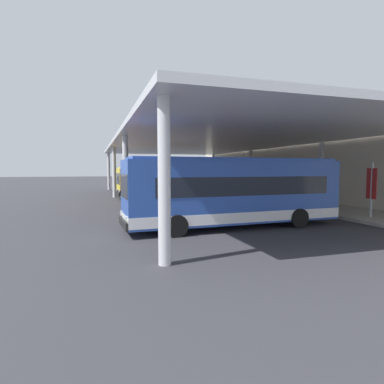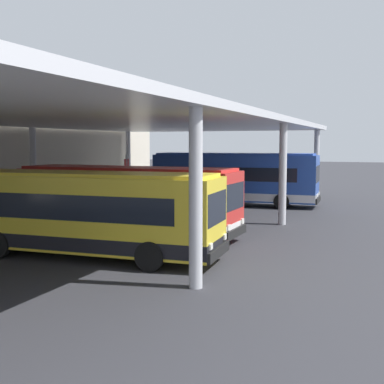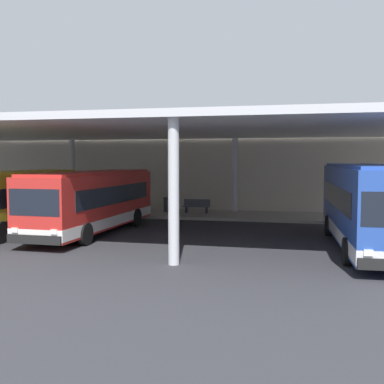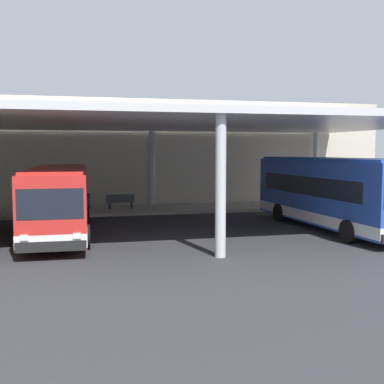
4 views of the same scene
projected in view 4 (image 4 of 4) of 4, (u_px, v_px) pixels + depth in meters
name	position (u px, v px, depth m)	size (l,w,h in m)	color
ground_plane	(50.00, 251.00, 18.79)	(200.00, 200.00, 0.00)	#333338
platform_kerb	(59.00, 212.00, 30.16)	(42.00, 4.50, 0.18)	#A39E93
station_building_facade	(60.00, 153.00, 32.99)	(48.00, 1.60, 7.52)	beige
canopy_shelter	(53.00, 122.00, 23.66)	(40.00, 17.00, 5.55)	silver
bus_second_bay	(59.00, 200.00, 22.02)	(2.90, 10.59, 3.17)	red
bus_middle_bay	(329.00, 192.00, 24.01)	(3.03, 11.42, 3.57)	#284CA8
bench_waiting	(121.00, 201.00, 31.07)	(1.80, 0.45, 0.92)	#4C515B
trash_bin	(86.00, 201.00, 30.87)	(0.52, 0.52, 0.98)	#33383D
banner_sign	(268.00, 179.00, 32.42)	(0.70, 0.12, 3.20)	#B2B2B7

